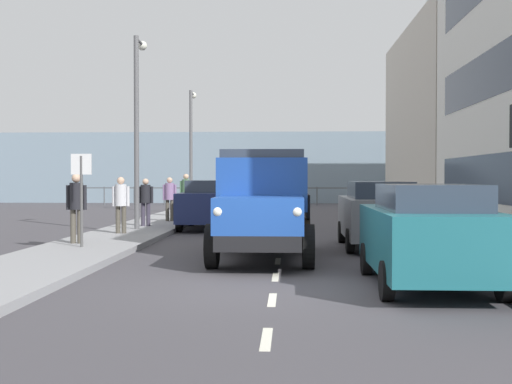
{
  "coord_description": "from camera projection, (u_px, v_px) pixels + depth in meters",
  "views": [
    {
      "loc": [
        -0.27,
        11.15,
        1.84
      ],
      "look_at": [
        0.77,
        -9.33,
        1.38
      ],
      "focal_mm": 47.36,
      "sensor_mm": 36.0,
      "label": 1
    }
  ],
  "objects": [
    {
      "name": "pedestrian_strolling",
      "position": [
        76.0,
        202.0,
        17.15
      ],
      "size": [
        0.53,
        0.34,
        1.78
      ],
      "color": "#4C473D",
      "rests_on": "sidewalk_right"
    },
    {
      "name": "lamp_post_promenade",
      "position": [
        138.0,
        114.0,
        22.03
      ],
      "size": [
        0.32,
        1.14,
        6.27
      ],
      "color": "#59595B",
      "rests_on": "sidewalk_right"
    },
    {
      "name": "road_centreline_markings",
      "position": [
        282.0,
        232.0,
        22.59
      ],
      "size": [
        0.12,
        37.04,
        0.01
      ],
      "color": "silver",
      "rests_on": "ground_plane"
    },
    {
      "name": "truck_vintage_blue",
      "position": [
        263.0,
        207.0,
        14.79
      ],
      "size": [
        2.17,
        5.64,
        2.43
      ],
      "color": "black",
      "rests_on": "ground_plane"
    },
    {
      "name": "sidewalk_left",
      "position": [
        419.0,
        228.0,
        23.41
      ],
      "size": [
        2.46,
        41.72,
        0.15
      ],
      "primitive_type": "cube",
      "color": "gray",
      "rests_on": "ground_plane"
    },
    {
      "name": "pedestrian_with_bag",
      "position": [
        146.0,
        198.0,
        23.25
      ],
      "size": [
        0.53,
        0.34,
        1.63
      ],
      "color": "#383342",
      "rests_on": "sidewalk_right"
    },
    {
      "name": "street_sign",
      "position": [
        81.0,
        183.0,
        16.28
      ],
      "size": [
        0.5,
        0.07,
        2.25
      ],
      "color": "#4C4C4C",
      "rests_on": "sidewalk_right"
    },
    {
      "name": "pedestrian_by_lamp",
      "position": [
        170.0,
        195.0,
        25.82
      ],
      "size": [
        0.53,
        0.34,
        1.68
      ],
      "color": "#4C473D",
      "rests_on": "sidewalk_right"
    },
    {
      "name": "seawall_railing",
      "position": [
        286.0,
        191.0,
        43.87
      ],
      "size": [
        28.08,
        0.08,
        1.2
      ],
      "color": "#4C5156",
      "rests_on": "ground_plane"
    },
    {
      "name": "sidewalk_right",
      "position": [
        149.0,
        227.0,
        23.9
      ],
      "size": [
        2.46,
        41.72,
        0.15
      ],
      "primitive_type": "cube",
      "color": "gray",
      "rests_on": "ground_plane"
    },
    {
      "name": "car_teal_kerbside_near",
      "position": [
        428.0,
        234.0,
        11.25
      ],
      "size": [
        1.9,
        4.31,
        1.72
      ],
      "color": "#1E6670",
      "rests_on": "ground_plane"
    },
    {
      "name": "pedestrian_in_dark_coat",
      "position": [
        186.0,
        191.0,
        28.85
      ],
      "size": [
        0.53,
        0.34,
        1.82
      ],
      "color": "black",
      "rests_on": "sidewalk_right"
    },
    {
      "name": "sea_horizon",
      "position": [
        287.0,
        168.0,
        47.42
      ],
      "size": [
        80.0,
        0.8,
        5.0
      ],
      "primitive_type": "cube",
      "color": "gray",
      "rests_on": "ground_plane"
    },
    {
      "name": "building_far_block",
      "position": [
        488.0,
        121.0,
        33.23
      ],
      "size": [
        8.1,
        13.93,
        9.19
      ],
      "color": "beige",
      "rests_on": "ground_plane"
    },
    {
      "name": "lamp_post_far",
      "position": [
        191.0,
        138.0,
        34.27
      ],
      "size": [
        0.32,
        1.14,
        6.08
      ],
      "color": "#59595B",
      "rests_on": "sidewalk_right"
    },
    {
      "name": "car_navy_oppositeside_0",
      "position": [
        210.0,
        204.0,
        23.89
      ],
      "size": [
        1.94,
        4.49,
        1.72
      ],
      "color": "navy",
      "rests_on": "ground_plane"
    },
    {
      "name": "car_grey_kerbside_1",
      "position": [
        379.0,
        213.0,
        17.49
      ],
      "size": [
        1.88,
        4.29,
        1.72
      ],
      "color": "slate",
      "rests_on": "ground_plane"
    },
    {
      "name": "pedestrian_couple_a",
      "position": [
        121.0,
        200.0,
        20.2
      ],
      "size": [
        0.53,
        0.34,
        1.69
      ],
      "color": "#4C473D",
      "rests_on": "sidewalk_right"
    },
    {
      "name": "ground_plane",
      "position": [
        283.0,
        229.0,
        23.66
      ],
      "size": [
        80.0,
        80.0,
        0.0
      ],
      "primitive_type": "plane",
      "color": "#423F44"
    }
  ]
}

